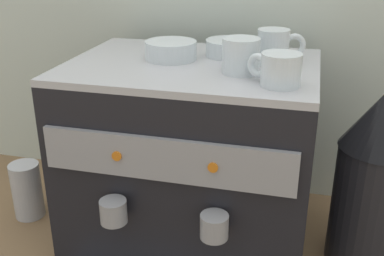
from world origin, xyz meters
TOP-DOWN VIEW (x-y plane):
  - ground_plane at (0.00, 0.00)m, footprint 4.00×4.00m
  - tiled_backsplash_wall at (0.00, 0.30)m, footprint 2.80×0.03m
  - espresso_machine at (0.00, -0.00)m, footprint 0.56×0.52m
  - ceramic_cup_0 at (0.18, 0.04)m, footprint 0.11×0.07m
  - ceramic_cup_1 at (0.12, -0.05)m, footprint 0.08×0.11m
  - ceramic_cup_2 at (0.20, -0.12)m, footprint 0.11×0.08m
  - ceramic_bowl_0 at (-0.06, 0.02)m, footprint 0.12×0.12m
  - ceramic_bowl_1 at (0.07, 0.09)m, footprint 0.11×0.11m
  - coffee_grinder at (0.42, -0.00)m, footprint 0.18×0.18m
  - milk_pitcher at (-0.46, -0.03)m, footprint 0.08×0.08m

SIDE VIEW (x-z plane):
  - ground_plane at x=0.00m, z-range 0.00..0.00m
  - milk_pitcher at x=-0.46m, z-range 0.00..0.16m
  - coffee_grinder at x=0.42m, z-range 0.00..0.44m
  - espresso_machine at x=0.00m, z-range 0.00..0.45m
  - ceramic_bowl_1 at x=0.07m, z-range 0.46..0.49m
  - ceramic_bowl_0 at x=-0.06m, z-range 0.46..0.50m
  - ceramic_cup_2 at x=0.20m, z-range 0.46..0.52m
  - ceramic_cup_1 at x=0.12m, z-range 0.46..0.53m
  - ceramic_cup_0 at x=0.18m, z-range 0.46..0.53m
  - tiled_backsplash_wall at x=0.00m, z-range 0.00..1.10m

